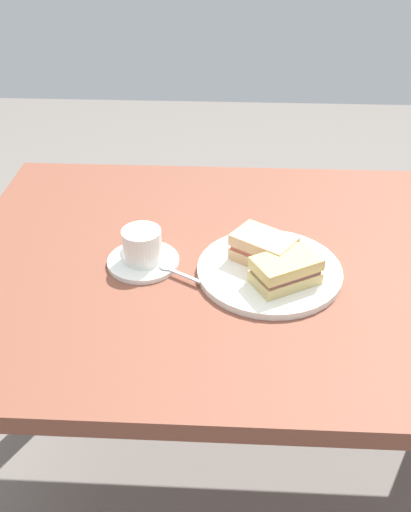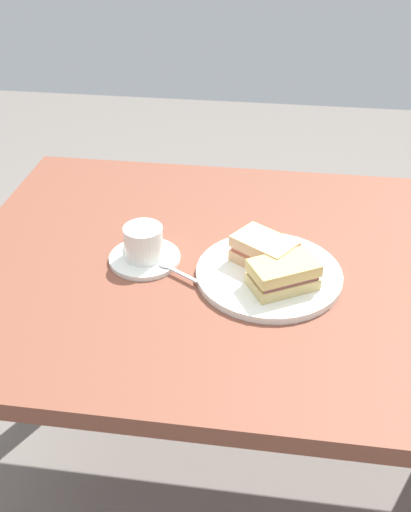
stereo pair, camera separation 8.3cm
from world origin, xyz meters
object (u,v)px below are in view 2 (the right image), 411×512
(sandwich_plate, at_px, (269,274))
(sandwich_back, at_px, (285,275))
(sandwich_front, at_px, (264,251))
(coffee_cup, at_px, (143,241))
(coffee_saucer, at_px, (145,258))
(spoon, at_px, (172,269))
(dining_table, at_px, (279,308))

(sandwich_plate, bearing_deg, sandwich_back, 123.21)
(sandwich_front, height_order, sandwich_back, sandwich_front)
(sandwich_back, distance_m, coffee_cup, 0.29)
(sandwich_front, bearing_deg, sandwich_back, 121.28)
(sandwich_front, relative_size, coffee_saucer, 0.97)
(sandwich_back, bearing_deg, coffee_saucer, -13.41)
(sandwich_plate, bearing_deg, spoon, 4.96)
(sandwich_front, height_order, coffee_saucer, sandwich_front)
(dining_table, bearing_deg, coffee_saucer, 5.21)
(sandwich_plate, bearing_deg, dining_table, -119.31)
(sandwich_back, bearing_deg, dining_table, -88.18)
(sandwich_back, height_order, coffee_cup, coffee_cup)
(coffee_cup, bearing_deg, sandwich_plate, 174.65)
(sandwich_back, bearing_deg, coffee_cup, -13.68)
(dining_table, bearing_deg, sandwich_back, 91.82)
(dining_table, xyz_separation_m, sandwich_plate, (0.03, 0.05, 0.12))
(spoon, bearing_deg, sandwich_back, 172.49)
(sandwich_front, xyz_separation_m, spoon, (0.18, 0.04, -0.03))
(sandwich_plate, distance_m, sandwich_front, 0.05)
(sandwich_front, relative_size, sandwich_back, 0.98)
(sandwich_front, bearing_deg, sandwich_plate, 117.58)
(dining_table, relative_size, coffee_cup, 13.17)
(coffee_saucer, height_order, coffee_cup, coffee_cup)
(spoon, bearing_deg, sandwich_plate, -175.04)
(sandwich_back, bearing_deg, sandwich_front, -58.72)
(sandwich_back, height_order, spoon, sandwich_back)
(sandwich_front, height_order, spoon, sandwich_front)
(sandwich_front, xyz_separation_m, coffee_saucer, (0.24, 0.00, -0.04))
(sandwich_plate, bearing_deg, coffee_saucer, -4.99)
(sandwich_plate, xyz_separation_m, sandwich_back, (-0.03, 0.05, 0.03))
(coffee_cup, bearing_deg, spoon, 148.15)
(coffee_cup, bearing_deg, dining_table, -175.16)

